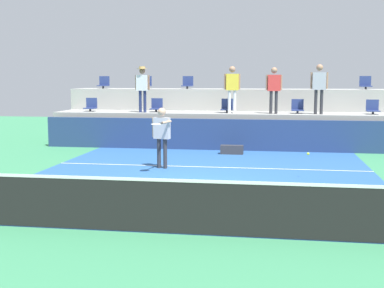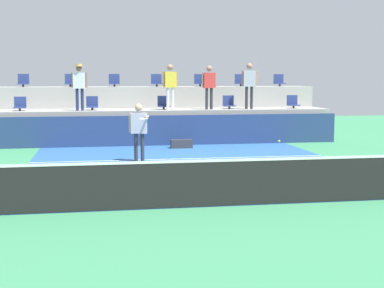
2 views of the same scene
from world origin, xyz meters
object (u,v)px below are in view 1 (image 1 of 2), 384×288
(stadium_chair_upper_mid_right, at_px, (275,84))
(stadium_chair_upper_far_right, at_px, (366,84))
(stadium_chair_lower_left, at_px, (157,106))
(stadium_chair_upper_left, at_px, (146,83))
(stadium_chair_upper_mid_left, at_px, (188,84))
(spectator_leaning_on_rail, at_px, (319,84))
(tennis_ball, at_px, (308,154))
(stadium_chair_lower_far_right, at_px, (373,108))
(equipment_bag, at_px, (232,150))
(spectator_with_hat, at_px, (142,84))
(tennis_player, at_px, (162,131))
(stadium_chair_upper_center, at_px, (230,84))
(stadium_chair_lower_center, at_px, (227,107))
(stadium_chair_lower_far_left, at_px, (91,106))
(spectator_in_white, at_px, (274,86))
(stadium_chair_lower_right, at_px, (298,108))
(stadium_chair_upper_far_left, at_px, (104,83))
(spectator_in_grey, at_px, (232,85))
(stadium_chair_upper_right, at_px, (320,84))

(stadium_chair_upper_mid_right, height_order, stadium_chair_upper_far_right, same)
(stadium_chair_lower_left, distance_m, stadium_chair_upper_left, 2.17)
(stadium_chair_upper_mid_left, bearing_deg, spectator_leaning_on_rail, -23.15)
(tennis_ball, bearing_deg, stadium_chair_lower_left, 131.00)
(stadium_chair_lower_far_right, relative_size, equipment_bag, 0.68)
(stadium_chair_lower_left, bearing_deg, stadium_chair_upper_left, 115.45)
(spectator_with_hat, bearing_deg, tennis_player, -69.73)
(spectator_leaning_on_rail, bearing_deg, tennis_ball, -97.01)
(stadium_chair_lower_left, height_order, stadium_chair_upper_center, stadium_chair_upper_center)
(stadium_chair_lower_center, xyz_separation_m, stadium_chair_lower_far_right, (5.24, 0.00, 0.00))
(stadium_chair_lower_far_left, xyz_separation_m, tennis_player, (3.97, -5.24, -0.41))
(stadium_chair_upper_center, bearing_deg, stadium_chair_lower_far_left, -161.17)
(stadium_chair_lower_far_left, bearing_deg, stadium_chair_upper_far_right, 9.64)
(tennis_player, xyz_separation_m, tennis_ball, (3.97, -0.88, -0.41))
(stadium_chair_lower_far_left, distance_m, spectator_leaning_on_rail, 8.70)
(stadium_chair_upper_left, distance_m, spectator_in_white, 5.72)
(stadium_chair_lower_right, distance_m, tennis_ball, 6.17)
(stadium_chair_lower_far_left, bearing_deg, stadium_chair_upper_far_left, 92.11)
(stadium_chair_upper_left, xyz_separation_m, spectator_with_hat, (0.41, -2.18, -0.01))
(stadium_chair_upper_mid_right, bearing_deg, stadium_chair_upper_left, 180.00)
(stadium_chair_upper_mid_right, bearing_deg, spectator_in_white, -91.30)
(stadium_chair_upper_far_left, distance_m, stadium_chair_upper_center, 5.35)
(spectator_in_grey, relative_size, spectator_leaning_on_rail, 0.97)
(stadium_chair_lower_far_left, bearing_deg, stadium_chair_lower_center, 0.00)
(tennis_ball, bearing_deg, stadium_chair_upper_right, 83.31)
(stadium_chair_upper_left, xyz_separation_m, stadium_chair_upper_center, (3.51, 0.00, 0.00))
(stadium_chair_lower_far_right, xyz_separation_m, stadium_chair_upper_mid_right, (-3.47, 1.80, 0.85))
(stadium_chair_upper_mid_left, bearing_deg, stadium_chair_upper_mid_right, 0.00)
(stadium_chair_upper_mid_right, relative_size, spectator_in_grey, 0.30)
(spectator_in_white, height_order, spectator_leaning_on_rail, spectator_leaning_on_rail)
(stadium_chair_upper_left, distance_m, stadium_chair_upper_far_right, 8.83)
(stadium_chair_lower_left, bearing_deg, stadium_chair_lower_center, 0.00)
(stadium_chair_upper_mid_right, xyz_separation_m, tennis_ball, (0.84, -7.91, -1.68))
(stadium_chair_lower_left, xyz_separation_m, spectator_in_grey, (2.92, -0.38, 0.82))
(stadium_chair_lower_center, distance_m, stadium_chair_upper_right, 4.05)
(stadium_chair_upper_mid_right, relative_size, tennis_player, 0.30)
(spectator_in_white, relative_size, equipment_bag, 2.20)
(stadium_chair_upper_right, height_order, spectator_in_white, spectator_in_white)
(stadium_chair_lower_left, distance_m, stadium_chair_upper_far_right, 8.21)
(stadium_chair_upper_far_left, xyz_separation_m, tennis_ball, (8.01, -7.91, -1.68))
(stadium_chair_upper_center, relative_size, spectator_leaning_on_rail, 0.29)
(stadium_chair_lower_center, relative_size, spectator_with_hat, 0.30)
(spectator_in_grey, bearing_deg, stadium_chair_upper_mid_right, 54.54)
(stadium_chair_upper_far_left, height_order, tennis_ball, stadium_chair_upper_far_left)
(stadium_chair_lower_right, distance_m, tennis_player, 6.58)
(spectator_leaning_on_rail, bearing_deg, stadium_chair_upper_far_left, 165.93)
(stadium_chair_lower_center, relative_size, spectator_leaning_on_rail, 0.29)
(stadium_chair_upper_left, bearing_deg, stadium_chair_upper_right, 0.00)
(stadium_chair_lower_center, distance_m, stadium_chair_upper_mid_left, 2.69)
(stadium_chair_upper_mid_left, distance_m, spectator_with_hat, 2.57)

